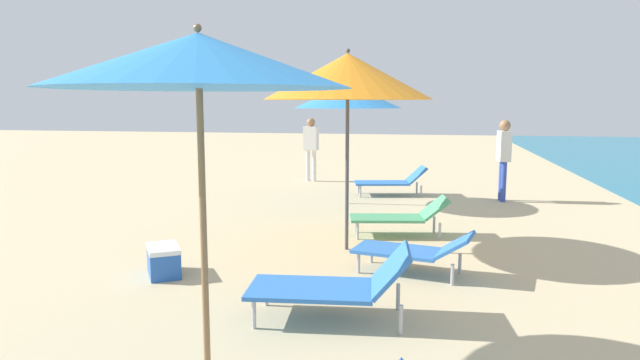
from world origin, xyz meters
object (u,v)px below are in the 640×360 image
object	(u,v)px
umbrella_third	(198,61)
cooler_box	(164,260)
person_walking_near	(311,143)
person_walking_mid	(504,152)
lounger_fourth_shoreside	(400,216)
lounger_fourth_inland	(414,250)
umbrella_farthest	(348,96)
umbrella_fourth	(348,77)
lounger_third_shoreside	(334,284)
lounger_farthest_shoreside	(392,181)

from	to	relation	value
umbrella_third	cooler_box	bearing A→B (deg)	124.18
umbrella_third	cooler_box	xyz separation A→B (m)	(-1.44, 2.13, -2.13)
person_walking_near	person_walking_mid	distance (m)	4.98
person_walking_near	person_walking_mid	world-z (taller)	person_walking_mid
cooler_box	lounger_fourth_shoreside	bearing A→B (deg)	43.63
umbrella_third	lounger_fourth_inland	distance (m)	3.71
umbrella_farthest	cooler_box	world-z (taller)	umbrella_farthest
umbrella_third	person_walking_near	world-z (taller)	umbrella_third
umbrella_third	lounger_fourth_shoreside	size ratio (longest dim) A/B	1.65
umbrella_fourth	cooler_box	distance (m)	3.32
person_walking_mid	cooler_box	size ratio (longest dim) A/B	2.54
lounger_fourth_inland	person_walking_near	size ratio (longest dim) A/B	0.90
lounger_third_shoreside	umbrella_fourth	size ratio (longest dim) A/B	0.57
umbrella_third	person_walking_near	bearing A→B (deg)	97.97
lounger_fourth_shoreside	lounger_fourth_inland	bearing A→B (deg)	87.40
umbrella_fourth	person_walking_near	xyz separation A→B (m)	(-1.93, 6.52, -1.37)
lounger_fourth_shoreside	person_walking_near	size ratio (longest dim) A/B	0.95
lounger_farthest_shoreside	person_walking_near	bearing A→B (deg)	-51.26
umbrella_third	cooler_box	size ratio (longest dim) A/B	3.87
lounger_fourth_shoreside	umbrella_farthest	bearing A→B (deg)	-75.20
umbrella_third	lounger_farthest_shoreside	distance (m)	8.67
cooler_box	lounger_third_shoreside	bearing A→B (deg)	-22.80
person_walking_near	lounger_fourth_shoreside	bearing A→B (deg)	-147.38
lounger_farthest_shoreside	umbrella_third	bearing A→B (deg)	72.72
umbrella_third	person_walking_mid	size ratio (longest dim) A/B	1.53
lounger_fourth_inland	cooler_box	distance (m)	2.96
umbrella_fourth	person_walking_near	size ratio (longest dim) A/B	1.67
lounger_farthest_shoreside	cooler_box	world-z (taller)	lounger_farthest_shoreside
lounger_third_shoreside	lounger_fourth_shoreside	distance (m)	3.46
umbrella_fourth	lounger_third_shoreside	bearing A→B (deg)	-84.04
lounger_third_shoreside	person_walking_mid	xyz separation A→B (m)	(2.33, 6.92, 0.68)
lounger_fourth_inland	person_walking_near	xyz separation A→B (m)	(-2.88, 7.46, 0.70)
lounger_third_shoreside	person_walking_near	world-z (taller)	person_walking_near
lounger_third_shoreside	lounger_fourth_inland	size ratio (longest dim) A/B	1.06
umbrella_third	lounger_fourth_shoreside	world-z (taller)	umbrella_third
umbrella_third	lounger_fourth_shoreside	distance (m)	5.19
lounger_third_shoreside	umbrella_farthest	world-z (taller)	umbrella_farthest
umbrella_fourth	lounger_farthest_shoreside	distance (m)	5.13
umbrella_third	lounger_fourth_shoreside	bearing A→B (deg)	75.63
lounger_third_shoreside	person_walking_mid	world-z (taller)	person_walking_mid
cooler_box	lounger_fourth_inland	bearing A→B (deg)	12.36
person_walking_mid	cooler_box	world-z (taller)	person_walking_mid
person_walking_mid	lounger_fourth_inland	bearing A→B (deg)	65.64
lounger_fourth_inland	umbrella_farthest	world-z (taller)	umbrella_farthest
umbrella_fourth	cooler_box	world-z (taller)	umbrella_fourth
umbrella_farthest	lounger_farthest_shoreside	bearing A→B (deg)	55.58
umbrella_fourth	person_walking_near	world-z (taller)	umbrella_fourth
umbrella_fourth	lounger_fourth_shoreside	bearing A→B (deg)	53.82
lounger_fourth_inland	umbrella_third	bearing A→B (deg)	74.75
umbrella_third	umbrella_farthest	xyz separation A→B (m)	(-0.03, 7.21, -0.15)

